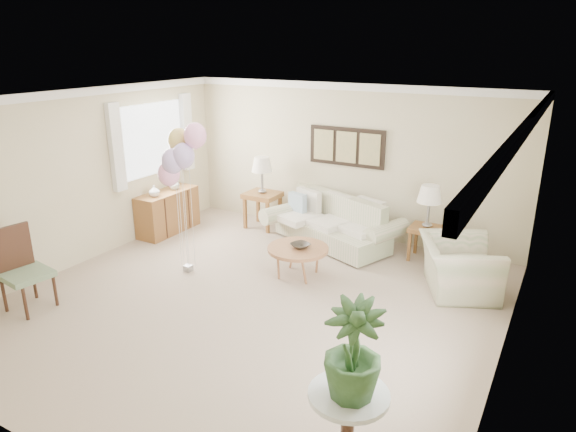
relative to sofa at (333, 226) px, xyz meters
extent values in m
plane|color=tan|center=(-0.05, -2.40, -0.32)|extent=(6.00, 6.00, 0.00)
cube|color=beige|center=(-0.05, 0.60, 0.98)|extent=(6.00, 0.04, 2.60)
cube|color=beige|center=(-0.05, -5.40, 0.98)|extent=(6.00, 0.04, 2.60)
cube|color=beige|center=(-3.05, -2.40, 0.98)|extent=(0.04, 6.00, 2.60)
cube|color=beige|center=(2.95, -2.40, 0.98)|extent=(0.04, 6.00, 2.60)
cube|color=white|center=(-0.05, -2.40, 2.27)|extent=(6.00, 6.00, 0.02)
cube|color=white|center=(-0.05, 0.57, 2.22)|extent=(6.00, 0.06, 0.12)
cube|color=white|center=(-3.02, -2.40, 2.22)|extent=(0.06, 6.00, 0.12)
cube|color=white|center=(2.92, -2.40, 2.22)|extent=(0.06, 6.00, 0.12)
cube|color=white|center=(-3.03, -0.90, 1.33)|extent=(0.04, 1.40, 1.20)
cube|color=white|center=(-2.99, -1.75, 1.33)|extent=(0.10, 0.22, 1.40)
cube|color=white|center=(-2.99, -0.05, 1.33)|extent=(0.10, 0.22, 1.40)
cube|color=black|center=(-0.05, 0.57, 1.23)|extent=(1.35, 0.04, 0.65)
cube|color=#8C8C59|center=(-0.47, 0.54, 1.23)|extent=(0.36, 0.02, 0.52)
cube|color=#8C8C59|center=(-0.05, 0.54, 1.23)|extent=(0.36, 0.02, 0.52)
cube|color=#8C8C59|center=(0.37, 0.54, 1.23)|extent=(0.36, 0.02, 0.52)
cube|color=beige|center=(-0.01, -0.05, -0.12)|extent=(2.15, 1.48, 0.33)
cube|color=beige|center=(-0.01, 0.24, 0.24)|extent=(1.93, 0.91, 0.50)
cylinder|color=beige|center=(-0.95, -0.05, 0.09)|extent=(0.57, 0.86, 0.29)
cylinder|color=beige|center=(0.94, -0.05, 0.09)|extent=(0.57, 0.86, 0.29)
cube|color=beige|center=(-0.58, -0.10, 0.08)|extent=(0.74, 0.80, 0.11)
cube|color=beige|center=(-0.01, -0.10, 0.08)|extent=(0.74, 0.80, 0.11)
cube|color=beige|center=(0.56, -0.10, 0.08)|extent=(0.74, 0.80, 0.11)
cube|color=#8FA8B8|center=(-0.71, 0.05, 0.28)|extent=(0.34, 0.11, 0.34)
cube|color=gold|center=(0.63, 0.05, 0.28)|extent=(0.34, 0.11, 0.34)
cube|color=#3C291F|center=(0.76, -0.01, 0.22)|extent=(0.31, 0.09, 0.31)
cube|color=beige|center=(-0.01, -0.05, -0.30)|extent=(1.81, 0.72, 0.04)
cube|color=brown|center=(-1.47, 0.13, 0.29)|extent=(0.60, 0.55, 0.09)
cube|color=brown|center=(-1.71, -0.09, -0.04)|extent=(0.05, 0.05, 0.57)
cube|color=brown|center=(-1.23, -0.09, -0.04)|extent=(0.05, 0.05, 0.57)
cube|color=brown|center=(-1.71, 0.34, -0.04)|extent=(0.05, 0.05, 0.57)
cube|color=brown|center=(-1.23, 0.34, -0.04)|extent=(0.05, 0.05, 0.57)
cube|color=brown|center=(1.52, 0.11, 0.18)|extent=(0.49, 0.45, 0.07)
cube|color=brown|center=(1.32, -0.07, -0.09)|extent=(0.04, 0.04, 0.47)
cube|color=brown|center=(1.72, -0.07, -0.09)|extent=(0.04, 0.04, 0.47)
cube|color=brown|center=(1.32, 0.29, -0.09)|extent=(0.04, 0.04, 0.47)
cube|color=brown|center=(1.72, 0.29, -0.09)|extent=(0.04, 0.04, 0.47)
cylinder|color=gray|center=(-1.47, 0.13, 0.37)|extent=(0.15, 0.15, 0.07)
cylinder|color=gray|center=(-1.47, 0.13, 0.56)|extent=(0.04, 0.04, 0.33)
cone|color=silver|center=(-1.47, 0.13, 0.86)|extent=(0.37, 0.37, 0.26)
cylinder|color=gray|center=(1.52, 0.11, 0.25)|extent=(0.15, 0.15, 0.07)
cylinder|color=gray|center=(1.52, 0.11, 0.45)|extent=(0.04, 0.04, 0.33)
cone|color=silver|center=(1.52, 0.11, 0.75)|extent=(0.37, 0.37, 0.26)
cylinder|color=#A86946|center=(0.08, -1.39, 0.10)|extent=(0.88, 0.88, 0.05)
cylinder|color=#A86946|center=(0.29, -1.18, -0.12)|extent=(0.04, 0.04, 0.40)
cylinder|color=#A86946|center=(-0.12, -1.18, -0.12)|extent=(0.04, 0.04, 0.40)
cylinder|color=#A86946|center=(-0.12, -1.60, -0.12)|extent=(0.04, 0.04, 0.40)
cylinder|color=#A86946|center=(0.29, -1.60, -0.12)|extent=(0.04, 0.04, 0.40)
imported|color=#2A251D|center=(0.12, -1.39, 0.16)|extent=(0.34, 0.34, 0.06)
imported|color=beige|center=(2.19, -0.73, 0.03)|extent=(1.32, 1.38, 0.71)
cylinder|color=silver|center=(2.10, -4.29, 0.35)|extent=(0.63, 0.63, 0.04)
cylinder|color=#3D2216|center=(2.10, -4.29, 0.01)|extent=(0.11, 0.11, 0.63)
imported|color=#22431B|center=(2.12, -4.32, 0.76)|extent=(0.48, 0.48, 0.79)
cube|color=slate|center=(-2.41, -3.91, 0.15)|extent=(0.59, 0.59, 0.07)
cylinder|color=#3D2216|center=(-2.62, -4.12, -0.10)|extent=(0.04, 0.04, 0.43)
cylinder|color=#3D2216|center=(-2.20, -4.12, -0.10)|extent=(0.04, 0.04, 0.43)
cylinder|color=#3D2216|center=(-2.62, -3.70, -0.10)|extent=(0.04, 0.04, 0.43)
cylinder|color=#3D2216|center=(-2.20, -3.70, -0.10)|extent=(0.04, 0.04, 0.43)
cube|color=#3D2216|center=(-2.64, -3.91, 0.46)|extent=(0.12, 0.50, 0.57)
cube|color=brown|center=(-2.81, -0.90, 0.05)|extent=(0.45, 1.20, 0.74)
cube|color=#3D2216|center=(-2.80, -1.20, 0.05)|extent=(0.46, 0.02, 0.70)
cube|color=#3D2216|center=(-2.80, -0.60, 0.05)|extent=(0.46, 0.02, 0.70)
imported|color=white|center=(-2.79, -1.21, 0.52)|extent=(0.23, 0.23, 0.19)
imported|color=#B2BCAD|center=(-2.79, -0.71, 0.52)|extent=(0.24, 0.24, 0.19)
cube|color=gray|center=(-1.42, -2.05, -0.27)|extent=(0.11, 0.11, 0.09)
ellipsoid|color=#FF9ECF|center=(-1.57, -2.14, 1.17)|extent=(0.31, 0.31, 0.36)
cylinder|color=silver|center=(-1.49, -2.09, 0.38)|extent=(0.01, 0.01, 1.22)
ellipsoid|color=#B79AD9|center=(-1.32, -2.10, 1.44)|extent=(0.31, 0.31, 0.36)
cylinder|color=silver|center=(-1.37, -2.07, 0.52)|extent=(0.01, 0.01, 1.49)
ellipsoid|color=#D5B85B|center=(-1.52, -1.94, 1.61)|extent=(0.31, 0.31, 0.36)
cylinder|color=silver|center=(-1.47, -1.99, 0.60)|extent=(0.01, 0.01, 1.66)
ellipsoid|color=#FF9ECF|center=(-1.20, -1.97, 1.71)|extent=(0.31, 0.31, 0.36)
cylinder|color=silver|center=(-1.31, -2.01, 0.65)|extent=(0.01, 0.01, 1.76)
ellipsoid|color=#B79AD9|center=(-1.46, -2.16, 1.36)|extent=(0.31, 0.31, 0.36)
cylinder|color=silver|center=(-1.44, -2.10, 0.48)|extent=(0.01, 0.01, 1.42)
camera|label=1|loc=(3.30, -7.37, 2.90)|focal=32.00mm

